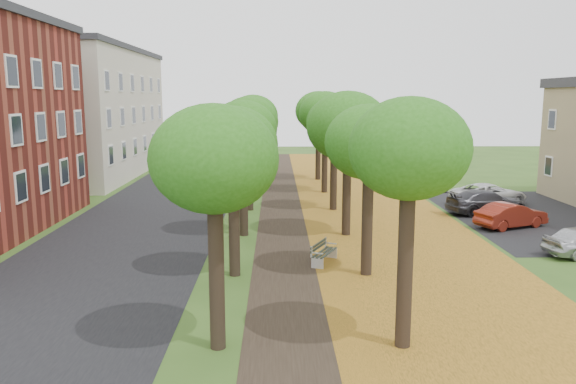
{
  "coord_description": "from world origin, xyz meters",
  "views": [
    {
      "loc": [
        -0.68,
        -13.7,
        6.41
      ],
      "look_at": [
        -0.19,
        9.38,
        2.5
      ],
      "focal_mm": 35.0,
      "sensor_mm": 36.0,
      "label": 1
    }
  ],
  "objects_px": {
    "car_grey": "(486,202)",
    "car_white": "(489,194)",
    "car_red": "(511,215)",
    "bench": "(323,252)"
  },
  "relations": [
    {
      "from": "car_red",
      "to": "car_grey",
      "type": "distance_m",
      "value": 3.34
    },
    {
      "from": "car_grey",
      "to": "car_white",
      "type": "relative_size",
      "value": 0.98
    },
    {
      "from": "car_grey",
      "to": "car_white",
      "type": "height_order",
      "value": "car_grey"
    },
    {
      "from": "bench",
      "to": "car_red",
      "type": "height_order",
      "value": "car_red"
    },
    {
      "from": "car_grey",
      "to": "car_white",
      "type": "xyz_separation_m",
      "value": [
        1.15,
        2.67,
        -0.01
      ]
    },
    {
      "from": "bench",
      "to": "car_grey",
      "type": "height_order",
      "value": "car_grey"
    },
    {
      "from": "bench",
      "to": "car_red",
      "type": "relative_size",
      "value": 0.47
    },
    {
      "from": "car_red",
      "to": "car_white",
      "type": "distance_m",
      "value": 6.12
    },
    {
      "from": "bench",
      "to": "car_white",
      "type": "xyz_separation_m",
      "value": [
        11.0,
        11.89,
        0.22
      ]
    },
    {
      "from": "car_white",
      "to": "car_grey",
      "type": "bearing_deg",
      "value": 138.41
    }
  ]
}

